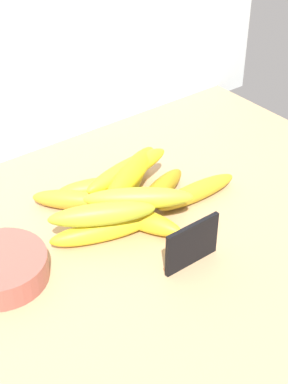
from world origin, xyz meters
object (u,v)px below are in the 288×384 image
object	(u,v)px
chalkboard_sign	(192,245)
banana_0	(72,200)
banana_2	(101,231)
banana_5	(161,189)
fruit_bowl	(1,268)
banana_6	(97,188)
banana_10	(138,198)
banana_8	(131,173)
banana_1	(196,192)
banana_4	(126,188)
banana_7	(102,214)
banana_9	(127,170)
banana_3	(140,219)

from	to	relation	value
chalkboard_sign	banana_0	bearing A→B (deg)	107.19
banana_2	banana_5	distance (cm)	17.10
fruit_bowl	banana_6	bearing A→B (deg)	20.79
fruit_bowl	banana_10	distance (cm)	26.97
fruit_bowl	banana_8	xyz separation A→B (cm)	(30.37, 4.69, 4.06)
chalkboard_sign	banana_8	xyz separation A→B (cm)	(2.95, 21.01, 2.42)
banana_1	chalkboard_sign	bearing A→B (deg)	-134.48
banana_4	banana_7	bearing A→B (deg)	-143.50
banana_8	banana_5	bearing A→B (deg)	-29.84
banana_5	banana_10	xyz separation A→B (cm)	(-8.83, -4.36, 4.19)
banana_1	banana_6	distance (cm)	19.64
banana_9	fruit_bowl	bearing A→B (deg)	-168.64
banana_5	banana_6	xyz separation A→B (cm)	(-9.89, 7.88, 0.10)
banana_5	banana_6	bearing A→B (deg)	141.44
banana_0	banana_5	world-z (taller)	same
banana_7	banana_10	bearing A→B (deg)	-1.61
banana_5	banana_6	distance (cm)	12.64
chalkboard_sign	banana_7	xyz separation A→B (cm)	(-8.65, 13.99, 2.18)
banana_2	banana_4	xyz separation A→B (cm)	(11.36, 7.95, 0.05)
fruit_bowl	banana_6	xyz separation A→B (cm)	(25.51, 9.69, -0.17)
banana_5	banana_8	bearing A→B (deg)	150.16
banana_1	banana_10	size ratio (longest dim) A/B	0.95
banana_7	banana_3	bearing A→B (deg)	-8.70
banana_3	banana_4	xyz separation A→B (cm)	(3.76, 9.51, -0.01)
banana_8	banana_2	bearing A→B (deg)	-150.43
banana_3	banana_7	bearing A→B (deg)	171.30
banana_10	banana_6	bearing A→B (deg)	94.92
banana_4	banana_5	size ratio (longest dim) A/B	1.35
banana_2	banana_9	bearing A→B (deg)	34.45
banana_6	banana_0	bearing A→B (deg)	-177.38
banana_1	banana_2	bearing A→B (deg)	176.88
banana_0	banana_5	size ratio (longest dim) A/B	1.01
banana_0	banana_10	size ratio (longest dim) A/B	0.77
chalkboard_sign	banana_9	size ratio (longest dim) A/B	0.53
banana_4	banana_0	bearing A→B (deg)	162.30
banana_10	banana_3	bearing A→B (deg)	-104.89
banana_2	banana_10	distance (cm)	8.90
chalkboard_sign	banana_9	distance (cm)	22.76
banana_4	banana_9	bearing A→B (deg)	13.98
banana_4	banana_5	xyz separation A→B (cm)	(5.32, -4.22, -0.10)
banana_2	banana_7	distance (cm)	4.06
banana_1	banana_10	bearing A→B (deg)	177.70
chalkboard_sign	banana_2	size ratio (longest dim) A/B	0.58
banana_2	banana_7	world-z (taller)	banana_7
banana_9	banana_5	bearing A→B (deg)	-40.98
banana_0	banana_3	distance (cm)	14.61
banana_1	banana_4	xyz separation A→B (cm)	(-10.33, 9.14, 0.17)
banana_4	banana_1	bearing A→B (deg)	-41.50
banana_2	banana_4	distance (cm)	13.87
banana_3	banana_4	distance (cm)	10.23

